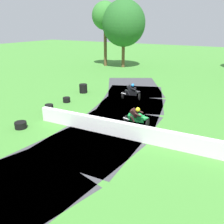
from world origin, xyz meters
TOP-DOWN VIEW (x-y plane):
  - ground_plane at (0.00, 0.00)m, footprint 120.00×120.00m
  - track_asphalt at (-1.19, -0.06)m, footprint 10.05×31.17m
  - safety_barrier at (5.14, 0.26)m, footprint 19.20×1.28m
  - motorcycle_lead_green at (1.33, 1.75)m, footprint 1.68×0.90m
  - motorcycle_chase_black at (-1.40, 6.70)m, footprint 1.70×1.01m
  - tire_stack_mid_b at (-4.74, -1.95)m, footprint 0.72×0.72m
  - tire_stack_far at (-5.18, 0.98)m, footprint 0.58×0.58m
  - tire_stack_extra_a at (-5.67, 3.44)m, footprint 0.58×0.58m
  - tire_stack_extra_b at (-6.16, 6.40)m, footprint 0.71×0.71m
  - tree_far_left at (-12.12, 20.06)m, footprint 3.67×3.67m
  - tree_behind_barrier at (-9.29, 20.28)m, footprint 5.88×5.88m

SIDE VIEW (x-z plane):
  - ground_plane at x=0.00m, z-range 0.00..0.00m
  - track_asphalt at x=-1.19m, z-range 0.00..0.01m
  - tire_stack_extra_a at x=-5.67m, z-range 0.00..0.40m
  - tire_stack_mid_b at x=-4.74m, z-range 0.00..0.40m
  - tire_stack_far at x=-5.18m, z-range 0.00..0.60m
  - tire_stack_extra_b at x=-6.16m, z-range 0.00..0.80m
  - safety_barrier at x=5.14m, z-range 0.00..0.90m
  - motorcycle_lead_green at x=1.33m, z-range -0.07..1.35m
  - motorcycle_chase_black at x=-1.40m, z-range -0.05..1.37m
  - tree_behind_barrier at x=-9.29m, z-range 1.42..10.45m
  - tree_far_left at x=-12.12m, z-range 2.43..11.31m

